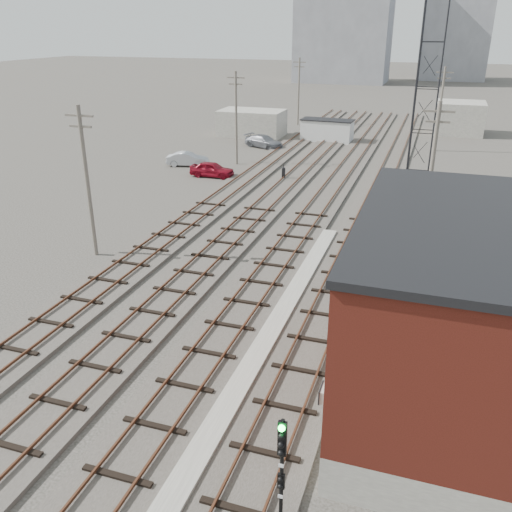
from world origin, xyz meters
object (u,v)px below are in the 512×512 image
at_px(car_red, 212,169).
at_px(car_silver, 188,159).
at_px(signal_mast, 281,467).
at_px(switch_stand, 283,173).
at_px(site_trailer, 327,130).
at_px(car_grey, 264,141).

xyz_separation_m(car_red, car_silver, (-3.98, 3.17, -0.02)).
bearing_deg(signal_mast, car_silver, 118.48).
bearing_deg(car_silver, switch_stand, -115.49).
relative_size(signal_mast, car_red, 0.89).
height_order(car_red, car_silver, car_red).
xyz_separation_m(signal_mast, car_red, (-16.62, 34.81, -1.40)).
bearing_deg(switch_stand, site_trailer, 69.94).
height_order(switch_stand, site_trailer, site_trailer).
xyz_separation_m(site_trailer, car_red, (-6.74, -19.99, -0.62)).
relative_size(signal_mast, car_silver, 0.89).
relative_size(signal_mast, car_grey, 0.76).
bearing_deg(site_trailer, car_grey, -133.35).
bearing_deg(switch_stand, car_silver, 148.69).
distance_m(car_red, car_silver, 5.08).
relative_size(car_red, car_grey, 0.85).
xyz_separation_m(switch_stand, car_red, (-6.62, -0.99, 0.07)).
height_order(signal_mast, site_trailer, signal_mast).
bearing_deg(site_trailer, switch_stand, -87.52).
height_order(switch_stand, car_red, switch_stand).
bearing_deg(car_silver, site_trailer, -46.38).
relative_size(switch_stand, car_red, 0.32).
bearing_deg(signal_mast, site_trailer, 100.22).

